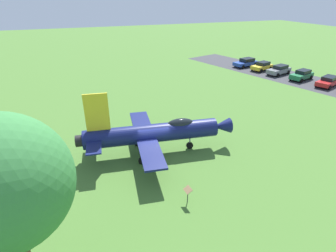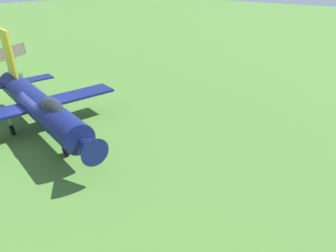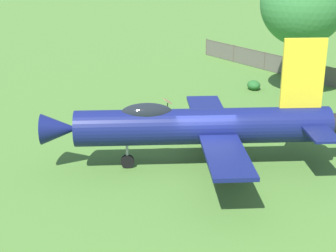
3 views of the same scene
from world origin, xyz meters
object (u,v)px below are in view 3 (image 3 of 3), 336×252
at_px(display_jet, 195,125).
at_px(shrub_near_fence, 254,85).
at_px(info_plaque, 168,104).
at_px(shade_tree, 304,2).

height_order(display_jet, shrub_near_fence, display_jet).
bearing_deg(info_plaque, shrub_near_fence, 125.11).
bearing_deg(shade_tree, display_jet, -43.75).
bearing_deg(display_jet, info_plaque, -82.77).
bearing_deg(display_jet, shrub_near_fence, -113.47).
distance_m(shade_tree, info_plaque, 10.55).
bearing_deg(info_plaque, shade_tree, 107.24).
xyz_separation_m(shrub_near_fence, info_plaque, (4.75, -6.75, 0.54)).
xyz_separation_m(display_jet, shade_tree, (-9.28, 8.88, 3.99)).
height_order(shade_tree, shrub_near_fence, shade_tree).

